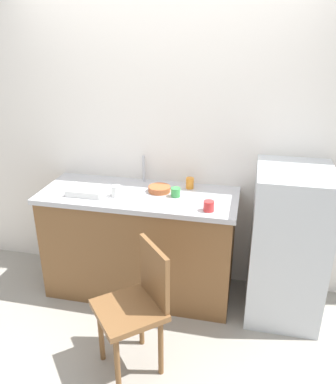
{
  "coord_description": "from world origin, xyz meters",
  "views": [
    {
      "loc": [
        0.67,
        -2.06,
        2.13
      ],
      "look_at": [
        0.09,
        0.6,
        0.97
      ],
      "focal_mm": 36.24,
      "sensor_mm": 36.0,
      "label": 1
    }
  ],
  "objects": [
    {
      "name": "countertop",
      "position": [
        -0.16,
        0.65,
        0.9
      ],
      "size": [
        1.57,
        0.64,
        0.04
      ],
      "primitive_type": "cube",
      "color": "#B7B7BC",
      "rests_on": "cabinet_base"
    },
    {
      "name": "cabinet_base",
      "position": [
        -0.16,
        0.65,
        0.44
      ],
      "size": [
        1.53,
        0.6,
        0.88
      ],
      "primitive_type": "cube",
      "color": "brown",
      "rests_on": "ground_plane"
    },
    {
      "name": "terracotta_bowl",
      "position": [
        -0.01,
        0.71,
        0.94
      ],
      "size": [
        0.18,
        0.18,
        0.05
      ],
      "primitive_type": "cylinder",
      "color": "#B25B33",
      "rests_on": "countertop"
    },
    {
      "name": "cup_orange",
      "position": [
        0.22,
        0.83,
        0.96
      ],
      "size": [
        0.06,
        0.06,
        0.09
      ],
      "primitive_type": "cylinder",
      "color": "orange",
      "rests_on": "countertop"
    },
    {
      "name": "cup_green",
      "position": [
        0.14,
        0.64,
        0.95
      ],
      "size": [
        0.07,
        0.07,
        0.07
      ],
      "primitive_type": "cylinder",
      "color": "green",
      "rests_on": "countertop"
    },
    {
      "name": "cup_white",
      "position": [
        -0.31,
        0.55,
        0.96
      ],
      "size": [
        0.07,
        0.07,
        0.09
      ],
      "primitive_type": "cylinder",
      "color": "white",
      "rests_on": "countertop"
    },
    {
      "name": "refrigerator",
      "position": [
        1.01,
        0.64,
        0.6
      ],
      "size": [
        0.54,
        0.63,
        1.21
      ],
      "primitive_type": "cube",
      "color": "silver",
      "rests_on": "ground_plane"
    },
    {
      "name": "chair",
      "position": [
        0.05,
        -0.15,
        0.5
      ],
      "size": [
        0.56,
        0.56,
        0.89
      ],
      "rotation": [
        0.0,
        0.0,
        -0.86
      ],
      "color": "brown",
      "rests_on": "ground_plane"
    },
    {
      "name": "dish_tray",
      "position": [
        -0.55,
        0.54,
        0.94
      ],
      "size": [
        0.28,
        0.2,
        0.05
      ],
      "primitive_type": "cube",
      "color": "white",
      "rests_on": "countertop"
    },
    {
      "name": "back_wall",
      "position": [
        0.0,
        1.0,
        1.27
      ],
      "size": [
        4.8,
        0.1,
        2.54
      ],
      "primitive_type": "cube",
      "color": "white",
      "rests_on": "ground_plane"
    },
    {
      "name": "cup_red",
      "position": [
        0.42,
        0.44,
        0.96
      ],
      "size": [
        0.08,
        0.08,
        0.08
      ],
      "primitive_type": "cylinder",
      "color": "red",
      "rests_on": "countertop"
    },
    {
      "name": "ground_plane",
      "position": [
        0.0,
        0.0,
        0.0
      ],
      "size": [
        8.0,
        8.0,
        0.0
      ],
      "primitive_type": "plane",
      "color": "#9E998E"
    },
    {
      "name": "faucet",
      "position": [
        -0.19,
        0.9,
        1.03
      ],
      "size": [
        0.02,
        0.02,
        0.23
      ],
      "primitive_type": "cylinder",
      "color": "#B7B7BC",
      "rests_on": "countertop"
    }
  ]
}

